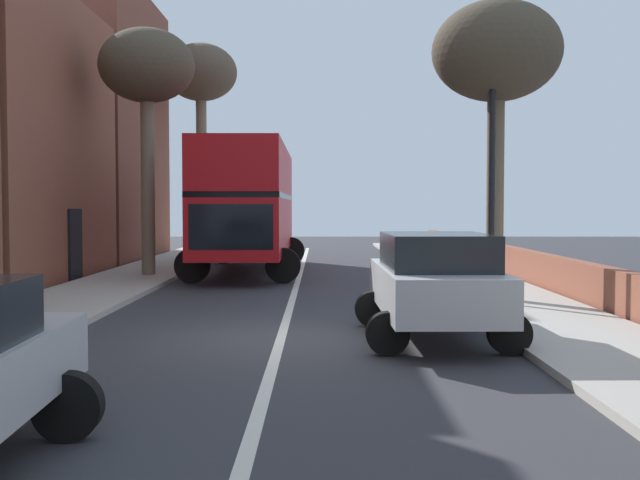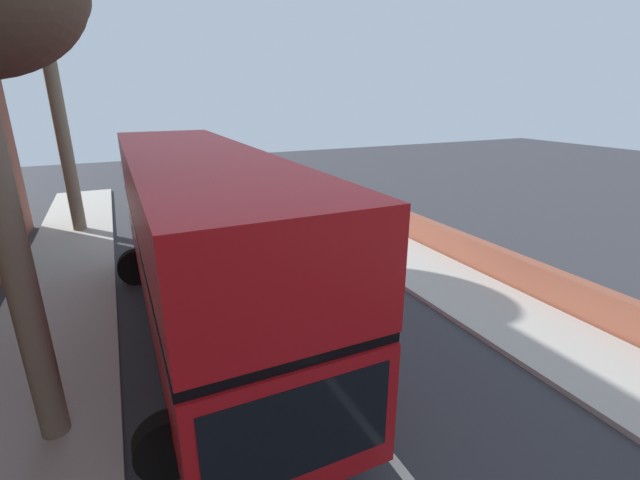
% 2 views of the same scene
% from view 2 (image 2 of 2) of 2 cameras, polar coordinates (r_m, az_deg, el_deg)
% --- Properties ---
extents(double_decker_bus, '(3.60, 10.63, 4.06)m').
position_cam_2_polar(double_decker_bus, '(9.33, -15.34, 0.76)').
color(double_decker_bus, '#B71117').
rests_on(double_decker_bus, ground).
extents(street_tree_left_4, '(3.27, 3.27, 9.40)m').
position_cam_2_polar(street_tree_left_4, '(18.84, -33.17, 24.68)').
color(street_tree_left_4, '#7A6B56').
rests_on(street_tree_left_4, sidewalk_left).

